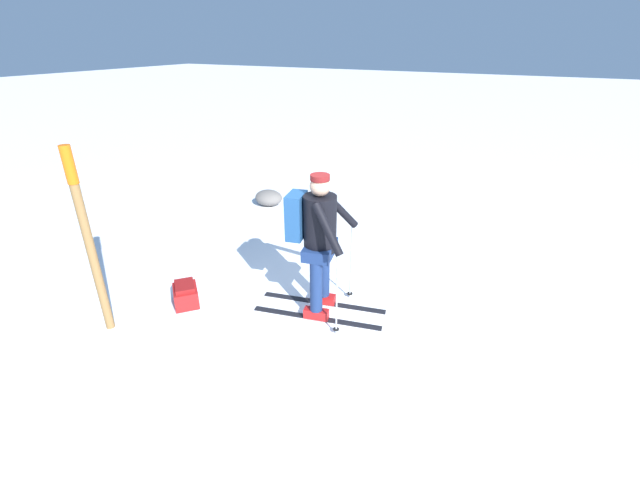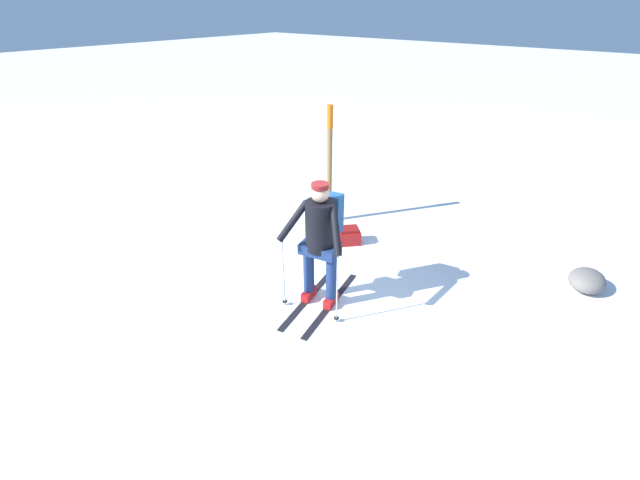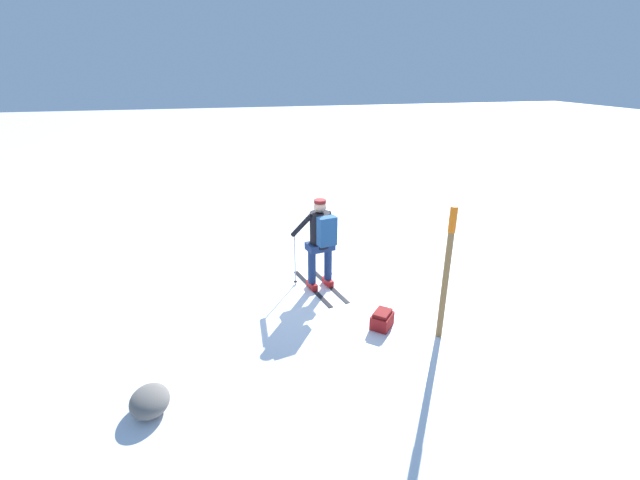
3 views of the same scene
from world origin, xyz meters
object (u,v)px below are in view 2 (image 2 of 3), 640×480
object	(u,v)px
trail_marker	(330,158)
rock_boulder	(587,280)
dropped_backpack	(349,236)
skier	(321,235)

from	to	relation	value
trail_marker	rock_boulder	bearing A→B (deg)	-81.82
trail_marker	rock_boulder	size ratio (longest dim) A/B	3.83
dropped_backpack	trail_marker	size ratio (longest dim) A/B	0.22
rock_boulder	dropped_backpack	bearing A→B (deg)	107.05
rock_boulder	trail_marker	bearing A→B (deg)	98.18
skier	trail_marker	distance (m)	2.49
skier	trail_marker	xyz separation A→B (m)	(2.02, 1.45, 0.22)
skier	dropped_backpack	distance (m)	1.92
dropped_backpack	trail_marker	bearing A→B (deg)	60.22
dropped_backpack	rock_boulder	world-z (taller)	rock_boulder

